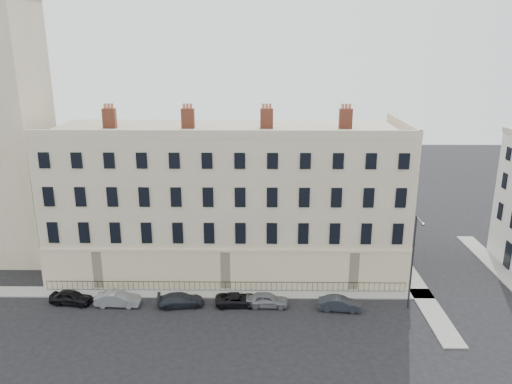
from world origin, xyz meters
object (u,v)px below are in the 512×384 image
car_b (118,299)px  streetlamp (413,259)px  car_a (71,297)px  car_d (238,300)px  car_e (267,300)px  car_f (340,304)px  car_c (181,300)px

car_b → streetlamp: bearing=-88.5°
car_a → car_d: (15.50, -0.08, -0.09)m
car_d → car_e: size_ratio=1.05×
car_b → car_f: size_ratio=1.06×
car_d → car_a: bearing=87.0°
car_e → car_f: size_ratio=1.02×
car_e → car_a: bearing=91.4°
streetlamp → car_a: bearing=-179.3°
car_a → car_f: 24.85m
car_f → car_d: bearing=90.5°
car_d → car_f: (9.34, -0.78, 0.06)m
car_a → car_d: size_ratio=0.95×
streetlamp → car_f: bearing=-174.8°
car_b → car_e: car_b is taller
car_c → car_b: bearing=82.0°
car_b → car_a: bearing=88.3°
car_c → car_f: (14.56, -0.56, 0.02)m
car_e → car_d: bearing=88.1°
car_d → car_f: bearing=-97.5°
car_f → streetlamp: size_ratio=0.43×
car_a → streetlamp: (31.18, -0.46, 4.28)m
car_b → car_c: size_ratio=0.96×
car_e → streetlamp: 13.64m
car_c → car_d: size_ratio=1.04×
car_d → car_f: size_ratio=1.07×
car_d → streetlamp: streetlamp is taller
streetlamp → car_d: bearing=-179.9°
car_d → car_e: (2.73, -0.20, 0.10)m
car_b → car_f: 20.41m
car_d → car_e: car_e is taller
car_a → car_f: size_ratio=1.01×
car_a → car_c: size_ratio=0.91×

